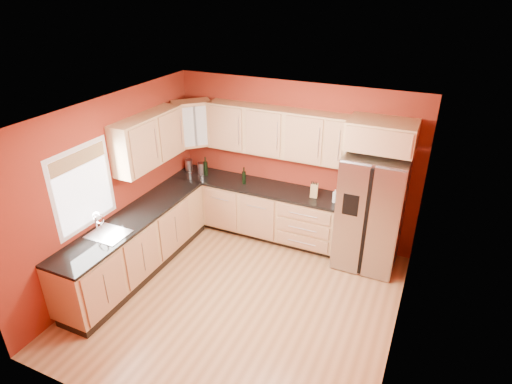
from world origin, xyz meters
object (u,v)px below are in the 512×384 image
soap_dispenser (335,196)px  knife_block (314,191)px  canister_left (201,169)px  refrigerator (370,211)px  wine_bottle_a (206,166)px

soap_dispenser → knife_block: bearing=173.8°
canister_left → knife_block: knife_block is taller
canister_left → soap_dispenser: bearing=-1.5°
refrigerator → canister_left: size_ratio=8.56×
canister_left → soap_dispenser: same height
refrigerator → canister_left: refrigerator is taller
refrigerator → canister_left: bearing=178.6°
wine_bottle_a → knife_block: bearing=-0.7°
soap_dispenser → canister_left: bearing=178.5°
refrigerator → wine_bottle_a: bearing=178.6°
refrigerator → wine_bottle_a: refrigerator is taller
refrigerator → knife_block: size_ratio=8.14×
refrigerator → wine_bottle_a: size_ratio=5.39×
soap_dispenser → wine_bottle_a: bearing=178.5°
refrigerator → knife_block: refrigerator is taller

